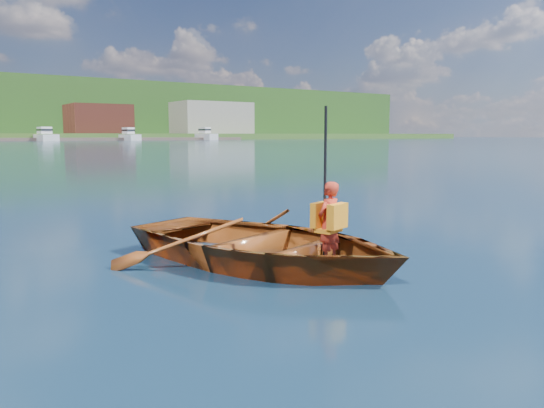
{
  "coord_description": "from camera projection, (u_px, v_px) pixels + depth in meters",
  "views": [
    {
      "loc": [
        -2.77,
        -6.31,
        1.66
      ],
      "look_at": [
        0.99,
        -0.64,
        0.77
      ],
      "focal_mm": 35.0,
      "sensor_mm": 36.0,
      "label": 1
    }
  ],
  "objects": [
    {
      "name": "ground",
      "position": [
        182.0,
        262.0,
        6.95
      ],
      "size": [
        600.0,
        600.0,
        0.0
      ],
      "color": "#102147",
      "rests_on": "ground"
    },
    {
      "name": "rowboat",
      "position": [
        262.0,
        244.0,
        6.85
      ],
      "size": [
        4.0,
        4.69,
        0.82
      ],
      "color": "brown",
      "rests_on": "ground"
    },
    {
      "name": "child_paddler",
      "position": [
        329.0,
        221.0,
        6.39
      ],
      "size": [
        0.43,
        0.43,
        1.91
      ],
      "color": "red",
      "rests_on": "ground"
    }
  ]
}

